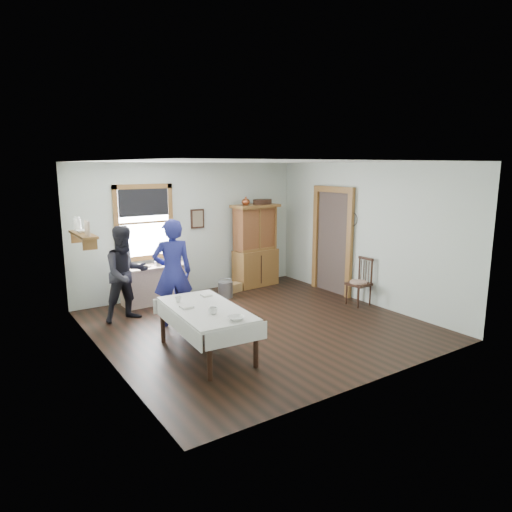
% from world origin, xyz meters
% --- Properties ---
extents(room, '(5.01, 5.01, 2.70)m').
position_xyz_m(room, '(0.00, 0.00, 1.35)').
color(room, black).
rests_on(room, ground).
extents(window, '(1.18, 0.07, 1.48)m').
position_xyz_m(window, '(-1.00, 2.46, 1.64)').
color(window, white).
rests_on(window, room).
extents(doorway, '(0.09, 1.14, 2.22)m').
position_xyz_m(doorway, '(2.46, 0.85, 1.16)').
color(doorway, '#473933').
rests_on(doorway, room).
extents(wall_shelf, '(0.24, 1.00, 0.44)m').
position_xyz_m(wall_shelf, '(-2.37, 1.54, 1.57)').
color(wall_shelf, '#99632F').
rests_on(wall_shelf, room).
extents(framed_picture, '(0.30, 0.04, 0.40)m').
position_xyz_m(framed_picture, '(0.15, 2.46, 1.55)').
color(framed_picture, black).
rests_on(framed_picture, room).
extents(rug_beater, '(0.01, 0.27, 0.27)m').
position_xyz_m(rug_beater, '(2.45, 0.30, 1.72)').
color(rug_beater, black).
rests_on(rug_beater, room).
extents(work_counter, '(1.32, 0.55, 0.74)m').
position_xyz_m(work_counter, '(-0.94, 2.18, 0.37)').
color(work_counter, tan).
rests_on(work_counter, room).
extents(china_hutch, '(1.09, 0.58, 1.80)m').
position_xyz_m(china_hutch, '(1.41, 2.18, 0.90)').
color(china_hutch, '#99632F').
rests_on(china_hutch, room).
extents(dining_table, '(1.02, 1.78, 0.69)m').
position_xyz_m(dining_table, '(-1.27, -0.60, 0.34)').
color(dining_table, silver).
rests_on(dining_table, room).
extents(spindle_chair, '(0.45, 0.45, 0.92)m').
position_xyz_m(spindle_chair, '(2.24, -0.14, 0.46)').
color(spindle_chair, black).
rests_on(spindle_chair, room).
extents(pail, '(0.38, 0.38, 0.32)m').
position_xyz_m(pail, '(0.38, 1.73, 0.16)').
color(pail, '#919399').
rests_on(pail, room).
extents(wicker_basket, '(0.35, 0.28, 0.18)m').
position_xyz_m(wicker_basket, '(0.73, 1.99, 0.09)').
color(wicker_basket, '#9C7A47').
rests_on(wicker_basket, room).
extents(woman_blue, '(0.68, 0.53, 1.66)m').
position_xyz_m(woman_blue, '(-1.15, 0.81, 0.83)').
color(woman_blue, navy).
rests_on(woman_blue, room).
extents(figure_dark, '(0.79, 0.64, 1.53)m').
position_xyz_m(figure_dark, '(-1.72, 1.46, 0.76)').
color(figure_dark, black).
rests_on(figure_dark, room).
extents(table_cup_a, '(0.13, 0.13, 0.09)m').
position_xyz_m(table_cup_a, '(-1.32, -0.91, 0.74)').
color(table_cup_a, white).
rests_on(table_cup_a, dining_table).
extents(table_cup_b, '(0.10, 0.10, 0.09)m').
position_xyz_m(table_cup_b, '(-1.48, -0.15, 0.73)').
color(table_cup_b, white).
rests_on(table_cup_b, dining_table).
extents(table_bowl, '(0.27, 0.27, 0.06)m').
position_xyz_m(table_bowl, '(-1.19, -1.29, 0.72)').
color(table_bowl, white).
rests_on(table_bowl, dining_table).
extents(counter_book, '(0.18, 0.23, 0.02)m').
position_xyz_m(counter_book, '(-1.25, 2.16, 0.75)').
color(counter_book, '#786950').
rests_on(counter_book, work_counter).
extents(counter_bowl, '(0.24, 0.24, 0.06)m').
position_xyz_m(counter_bowl, '(-1.19, 2.18, 0.77)').
color(counter_bowl, white).
rests_on(counter_bowl, work_counter).
extents(shelf_bowl, '(0.22, 0.22, 0.05)m').
position_xyz_m(shelf_bowl, '(-2.37, 1.55, 1.60)').
color(shelf_bowl, white).
rests_on(shelf_bowl, wall_shelf).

